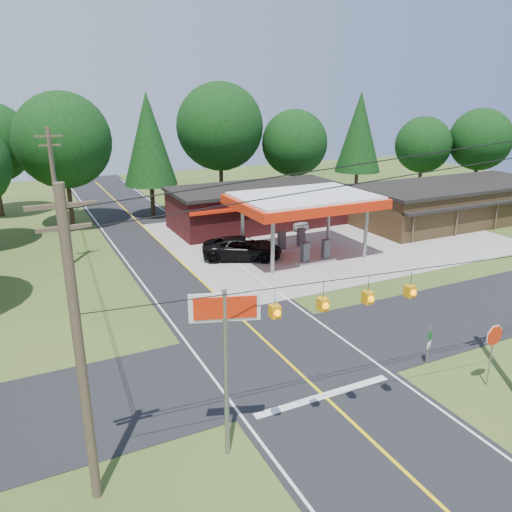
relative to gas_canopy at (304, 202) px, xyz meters
name	(u,v)px	position (x,y,z in m)	size (l,w,h in m)	color
ground	(283,357)	(-9.00, -13.00, -4.27)	(120.00, 120.00, 0.00)	#324D1B
main_highway	(283,357)	(-9.00, -13.00, -4.26)	(8.00, 120.00, 0.02)	black
cross_road	(283,357)	(-9.00, -13.00, -4.25)	(70.00, 7.00, 0.02)	black
lane_center_yellow	(283,357)	(-9.00, -13.00, -4.24)	(0.15, 110.00, 0.00)	yellow
gas_canopy	(304,202)	(0.00, 0.00, 0.00)	(10.60, 7.40, 4.88)	gray
convenience_store	(258,206)	(1.00, 9.98, -2.35)	(16.40, 7.55, 3.80)	#4E1618
strip_building	(454,202)	(19.00, 2.98, -2.35)	(20.40, 8.75, 3.80)	#342515
utility_pole_near_left	(79,350)	(-18.50, -18.00, 0.93)	(1.80, 0.30, 10.00)	#473828
utility_pole_far_left	(56,198)	(-17.00, 5.00, 0.93)	(1.80, 0.30, 10.00)	#473828
utility_pole_north	(56,170)	(-15.50, 22.00, 0.48)	(0.30, 0.30, 9.50)	#473828
overhead_beacons	(347,281)	(-10.00, -19.00, 1.95)	(17.04, 2.04, 1.03)	black
treeline_backdrop	(156,150)	(-8.18, 11.01, 3.22)	(70.27, 51.59, 13.30)	#332316
suv_car	(242,248)	(-4.50, 1.50, -3.43)	(6.03, 6.03, 1.68)	black
sedan_car	(291,220)	(3.54, 8.00, -3.58)	(4.05, 4.05, 1.38)	silver
big_stop_sign	(225,337)	(-14.00, -18.01, 0.30)	(2.22, 0.82, 6.23)	gray
octagonal_stop_sign	(494,340)	(-2.13, -19.01, -2.07)	(0.99, 0.10, 2.90)	gray
route_sign_post	(429,342)	(-3.20, -16.52, -3.12)	(0.38, 0.19, 1.94)	gray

